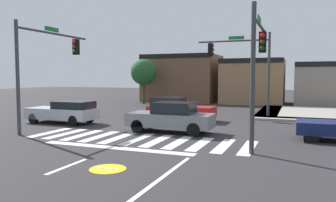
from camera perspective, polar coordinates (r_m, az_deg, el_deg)
The scene contains 13 objects.
ground_plane at distance 19.53m, azimuth 0.62°, elevation -4.30°, with size 120.00×120.00×0.00m, color #302D30.
crosswalk_near at distance 15.47m, azimuth -5.33°, elevation -6.56°, with size 10.59×3.06×0.01m.
lane_markings at distance 8.81m, azimuth -21.65°, elevation -15.17°, with size 6.80×20.25×0.01m.
bike_detector_marking at distance 10.76m, azimuth -10.32°, elevation -11.40°, with size 1.16×1.16×0.01m.
curb_corner_northeast at distance 27.68m, azimuth 24.68°, elevation -2.02°, with size 10.00×10.60×0.15m.
storefront_row at distance 37.63m, azimuth 12.55°, elevation 3.47°, with size 24.53×6.87×5.42m.
traffic_signal_northeast at distance 24.39m, azimuth 12.70°, elevation 6.92°, with size 5.17×0.32×5.97m.
traffic_signal_southeast at distance 14.11m, azimuth 15.20°, elevation 7.65°, with size 0.32×4.10×5.60m.
traffic_signal_southwest at distance 19.41m, azimuth -20.09°, elevation 7.20°, with size 0.32×5.70×5.66m.
car_silver at distance 21.51m, azimuth -17.42°, elevation -1.77°, with size 4.40×1.82×1.40m.
car_gray at distance 17.13m, azimuth 0.55°, elevation -2.83°, with size 4.43×1.73×1.58m.
car_red at distance 21.89m, azimuth 1.78°, elevation -1.35°, with size 4.34×1.84×1.53m.
roadside_tree at distance 35.55m, azimuth -4.22°, elevation 4.95°, with size 2.77×2.77×4.79m.
Camera 1 is at (6.84, -18.07, 2.88)m, focal length 35.39 mm.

